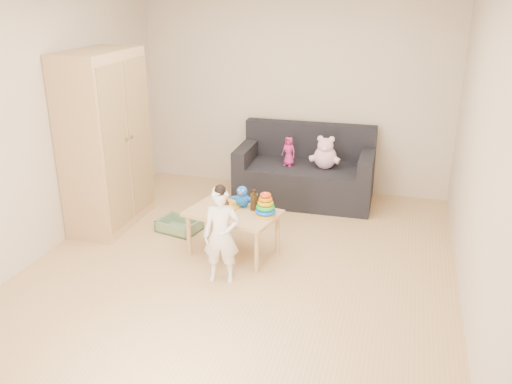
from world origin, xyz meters
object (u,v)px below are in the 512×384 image
(wardrobe, at_px, (105,141))
(toddler, at_px, (221,236))
(sofa, at_px, (304,183))
(play_table, at_px, (233,233))

(wardrobe, distance_m, toddler, 1.93)
(wardrobe, xyz_separation_m, sofa, (1.98, 1.26, -0.73))
(wardrobe, distance_m, play_table, 1.77)
(play_table, distance_m, toddler, 0.57)
(sofa, distance_m, play_table, 1.68)
(sofa, xyz_separation_m, play_table, (-0.41, -1.63, -0.00))
(wardrobe, height_order, sofa, wardrobe)
(play_table, bearing_deg, toddler, -83.53)
(sofa, height_order, toddler, toddler)
(wardrobe, bearing_deg, sofa, 32.43)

